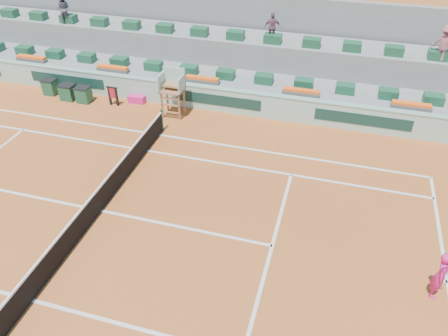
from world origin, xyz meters
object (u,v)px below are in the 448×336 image
(umpire_chair, at_px, (173,86))
(tennis_player, at_px, (441,275))
(player_bag, at_px, (137,99))
(drink_cooler_a, at_px, (84,95))

(umpire_chair, relative_size, tennis_player, 1.05)
(player_bag, relative_size, tennis_player, 0.38)
(umpire_chair, relative_size, drink_cooler_a, 2.86)
(player_bag, bearing_deg, umpire_chair, -15.37)
(player_bag, distance_m, drink_cooler_a, 2.77)
(umpire_chair, xyz_separation_m, drink_cooler_a, (-5.03, -0.04, -1.12))
(umpire_chair, distance_m, tennis_player, 14.00)
(umpire_chair, distance_m, drink_cooler_a, 5.16)
(player_bag, relative_size, umpire_chair, 0.36)
(drink_cooler_a, bearing_deg, tennis_player, -26.06)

